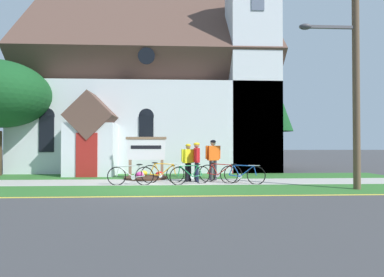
% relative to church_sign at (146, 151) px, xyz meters
% --- Properties ---
extents(ground, '(140.00, 140.00, 0.00)m').
position_rel_church_sign_xyz_m(ground, '(0.80, 0.86, -1.27)').
color(ground, '#3D3D3F').
extents(sidewalk_slab, '(32.00, 2.10, 0.01)m').
position_rel_church_sign_xyz_m(sidewalk_slab, '(-0.21, -1.47, -1.27)').
color(sidewalk_slab, '#A8A59E').
rests_on(sidewalk_slab, ground).
extents(grass_verge, '(32.00, 2.40, 0.01)m').
position_rel_church_sign_xyz_m(grass_verge, '(-0.21, -3.72, -1.27)').
color(grass_verge, '#2D6628').
rests_on(grass_verge, ground).
extents(church_lawn, '(24.00, 2.67, 0.01)m').
position_rel_church_sign_xyz_m(church_lawn, '(-0.21, 0.91, -1.27)').
color(church_lawn, '#2D6628').
rests_on(church_lawn, ground).
extents(curb_paint_stripe, '(28.00, 0.16, 0.01)m').
position_rel_church_sign_xyz_m(curb_paint_stripe, '(-0.21, -5.07, -1.27)').
color(curb_paint_stripe, yellow).
rests_on(curb_paint_stripe, ground).
extents(church_building, '(15.22, 12.62, 13.08)m').
position_rel_church_sign_xyz_m(church_building, '(0.10, 7.38, 3.60)').
color(church_building, silver).
rests_on(church_building, ground).
extents(church_sign, '(1.86, 0.21, 1.90)m').
position_rel_church_sign_xyz_m(church_sign, '(0.00, 0.00, 0.00)').
color(church_sign, '#7F6047').
rests_on(church_sign, ground).
extents(flower_bed, '(1.92, 1.92, 0.34)m').
position_rel_church_sign_xyz_m(flower_bed, '(0.02, -0.21, -1.19)').
color(flower_bed, '#382319').
rests_on(flower_bed, ground).
extents(bicycle_black, '(1.76, 0.13, 0.85)m').
position_rel_church_sign_xyz_m(bicycle_black, '(0.83, -1.71, -0.89)').
color(bicycle_black, black).
rests_on(bicycle_black, ground).
extents(bicycle_yellow, '(1.73, 0.52, 0.83)m').
position_rel_church_sign_xyz_m(bicycle_yellow, '(3.18, -1.62, -0.90)').
color(bicycle_yellow, black).
rests_on(bicycle_yellow, ground).
extents(bicycle_orange, '(1.72, 0.56, 0.81)m').
position_rel_church_sign_xyz_m(bicycle_orange, '(3.97, -2.23, -0.90)').
color(bicycle_orange, black).
rests_on(bicycle_orange, ground).
extents(bicycle_green, '(1.61, 0.70, 0.80)m').
position_rel_church_sign_xyz_m(bicycle_green, '(1.93, -2.22, -0.90)').
color(bicycle_green, black).
rests_on(bicycle_green, ground).
extents(bicycle_red, '(1.77, 0.08, 0.83)m').
position_rel_church_sign_xyz_m(bicycle_red, '(-0.36, -2.35, -0.90)').
color(bicycle_red, black).
rests_on(bicycle_red, ground).
extents(cyclist_in_green_jersey, '(0.28, 0.70, 1.64)m').
position_rel_church_sign_xyz_m(cyclist_in_green_jersey, '(2.22, -1.50, -0.32)').
color(cyclist_in_green_jersey, '#191E38').
rests_on(cyclist_in_green_jersey, ground).
extents(cyclist_in_yellow_jersey, '(0.57, 0.42, 1.58)m').
position_rel_church_sign_xyz_m(cyclist_in_yellow_jersey, '(1.87, -1.39, -0.36)').
color(cyclist_in_yellow_jersey, black).
rests_on(cyclist_in_yellow_jersey, ground).
extents(cyclist_in_blue_jersey, '(0.66, 0.37, 1.75)m').
position_rel_church_sign_xyz_m(cyclist_in_blue_jersey, '(2.96, -0.99, -0.24)').
color(cyclist_in_blue_jersey, '#2D2D33').
rests_on(cyclist_in_blue_jersey, ground).
extents(utility_pole, '(3.12, 0.28, 8.05)m').
position_rel_church_sign_xyz_m(utility_pole, '(7.55, -3.87, 3.19)').
color(utility_pole, brown).
rests_on(utility_pole, ground).
extents(roadside_conifer, '(3.06, 3.06, 6.87)m').
position_rel_church_sign_xyz_m(roadside_conifer, '(7.40, 5.74, 3.34)').
color(roadside_conifer, '#3D2D1E').
rests_on(roadside_conifer, ground).
extents(distant_hill, '(74.76, 41.96, 19.67)m').
position_rel_church_sign_xyz_m(distant_hill, '(-7.36, 75.23, -1.27)').
color(distant_hill, '#847A5B').
rests_on(distant_hill, ground).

